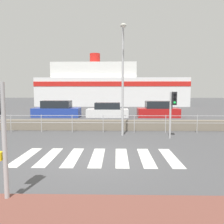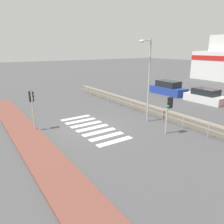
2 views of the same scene
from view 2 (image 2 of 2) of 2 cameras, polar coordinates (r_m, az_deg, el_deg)
name	(u,v)px [view 2 (image 2 of 2)]	position (r m, az deg, el deg)	size (l,w,h in m)	color
ground_plane	(92,128)	(15.11, -5.29, -4.08)	(160.00, 160.00, 0.00)	#4C4C4F
sidewalk_brick	(31,140)	(13.76, -20.51, -6.95)	(24.00, 1.80, 0.12)	brown
crosswalk	(92,128)	(15.04, -5.12, -4.16)	(5.85, 2.40, 0.01)	silver
seawall	(153,110)	(18.35, 10.71, 0.45)	(24.64, 0.55, 0.63)	slate
harbor_fence	(146,107)	(17.66, 8.75, 1.23)	(22.22, 0.04, 1.06)	#B2B2B5
traffic_light_near	(32,103)	(14.93, -20.15, 2.34)	(0.34, 0.32, 2.62)	#B2B2B5
traffic_light_far	(169,107)	(13.84, 14.61, 1.25)	(0.34, 0.32, 2.42)	#B2B2B5
streetlamp	(147,72)	(15.62, 9.24, 10.28)	(0.32, 1.06, 5.90)	#B2B2B5
parked_car_blue	(168,88)	(26.78, 14.38, 5.99)	(4.48, 1.83, 1.57)	#233D9E
parked_car_white	(205,96)	(23.88, 23.16, 3.77)	(3.97, 1.77, 1.39)	silver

